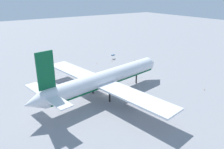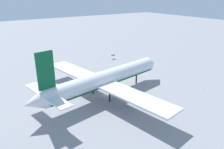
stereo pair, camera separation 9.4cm
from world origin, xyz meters
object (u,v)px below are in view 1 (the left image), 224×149
object	(u,v)px
traffic_cone_1	(135,60)
traffic_cone_2	(112,61)
baggage_cart_0	(113,55)
traffic_cone_0	(97,63)
baggage_cart_1	(114,59)
traffic_cone_3	(204,90)
airliner	(104,79)

from	to	relation	value
traffic_cone_1	traffic_cone_2	size ratio (longest dim) A/B	1.00
baggage_cart_0	traffic_cone_0	distance (m)	21.66
baggage_cart_1	traffic_cone_2	distance (m)	4.64
baggage_cart_1	traffic_cone_3	size ratio (longest dim) A/B	5.12
airliner	traffic_cone_2	distance (m)	49.95
baggage_cart_1	traffic_cone_3	distance (m)	62.32
baggage_cart_1	traffic_cone_0	world-z (taller)	traffic_cone_0
traffic_cone_1	traffic_cone_3	bearing A→B (deg)	-93.44
airliner	traffic_cone_1	xyz separation A→B (m)	(43.44, 31.81, -7.31)
traffic_cone_3	baggage_cart_0	bearing A→B (deg)	90.73
traffic_cone_2	traffic_cone_0	bearing A→B (deg)	171.75
baggage_cart_0	baggage_cart_1	size ratio (longest dim) A/B	1.25
baggage_cart_0	traffic_cone_3	xyz separation A→B (m)	(0.90, -70.61, 0.01)
traffic_cone_0	traffic_cone_1	bearing A→B (deg)	-20.05
traffic_cone_1	traffic_cone_3	size ratio (longest dim) A/B	1.00
traffic_cone_0	traffic_cone_1	xyz separation A→B (m)	(23.15, -8.45, 0.00)
traffic_cone_3	baggage_cart_1	bearing A→B (deg)	95.70
traffic_cone_3	traffic_cone_2	bearing A→B (deg)	99.31
traffic_cone_0	baggage_cart_0	bearing A→B (deg)	28.02
baggage_cart_0	traffic_cone_2	bearing A→B (deg)	-126.86
traffic_cone_0	traffic_cone_1	distance (m)	24.65
baggage_cart_1	traffic_cone_3	world-z (taller)	traffic_cone_3
airliner	traffic_cone_3	bearing A→B (deg)	-26.58
traffic_cone_0	traffic_cone_2	bearing A→B (deg)	-8.25
airliner	baggage_cart_0	xyz separation A→B (m)	(39.41, 50.44, -7.32)
airliner	traffic_cone_2	xyz separation A→B (m)	(30.65, 38.76, -7.31)
baggage_cart_0	traffic_cone_3	bearing A→B (deg)	-89.27
baggage_cart_0	traffic_cone_0	xyz separation A→B (m)	(-19.12, -10.18, 0.01)
baggage_cart_1	traffic_cone_2	size ratio (longest dim) A/B	5.12
traffic_cone_1	traffic_cone_3	distance (m)	52.08
traffic_cone_2	traffic_cone_3	xyz separation A→B (m)	(9.66, -58.93, 0.00)
airliner	baggage_cart_0	world-z (taller)	airliner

